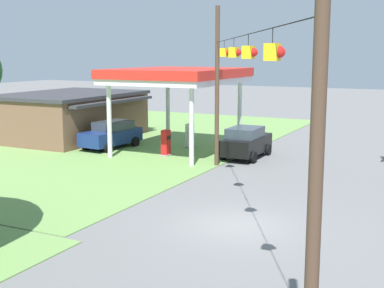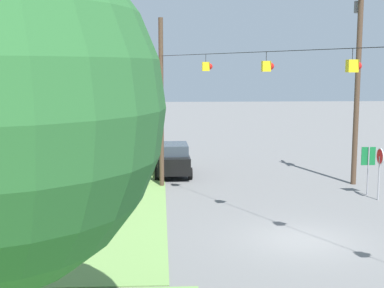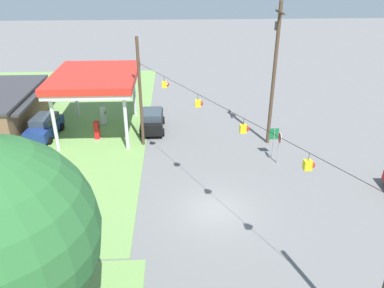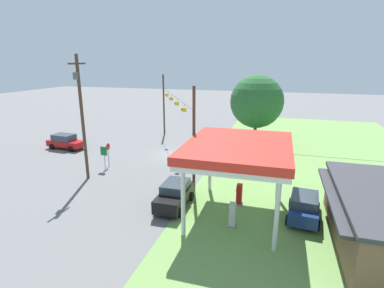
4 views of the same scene
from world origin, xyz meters
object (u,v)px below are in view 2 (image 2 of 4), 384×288
at_px(gas_station_canopy, 92,93).
at_px(fuel_pump_far, 97,158).
at_px(stop_sign_roadside, 380,162).
at_px(utility_pole_main, 358,68).
at_px(car_at_pumps_front, 173,159).
at_px(route_sign, 368,161).
at_px(fuel_pump_near, 90,168).
at_px(car_at_pumps_rear, 9,164).

relative_size(gas_station_canopy, fuel_pump_far, 5.29).
relative_size(stop_sign_roadside, utility_pole_main, 0.22).
distance_m(car_at_pumps_front, route_sign, 10.98).
distance_m(stop_sign_roadside, route_sign, 1.02).
bearing_deg(fuel_pump_far, car_at_pumps_front, -108.39).
height_order(car_at_pumps_front, utility_pole_main, utility_pole_main).
bearing_deg(route_sign, utility_pole_main, -5.18).
height_order(gas_station_canopy, route_sign, gas_station_canopy).
height_order(stop_sign_roadside, utility_pole_main, utility_pole_main).
distance_m(fuel_pump_far, stop_sign_roadside, 16.36).
bearing_deg(fuel_pump_far, fuel_pump_near, 180.00).
relative_size(gas_station_canopy, fuel_pump_near, 5.29).
relative_size(fuel_pump_far, utility_pole_main, 0.15).
xyz_separation_m(gas_station_canopy, utility_pole_main, (-2.88, -14.28, 1.42)).
xyz_separation_m(fuel_pump_far, car_at_pumps_rear, (-2.45, 4.58, 0.17)).
height_order(fuel_pump_far, utility_pole_main, utility_pole_main).
distance_m(route_sign, utility_pole_main, 5.18).
xyz_separation_m(stop_sign_roadside, utility_pole_main, (3.55, -0.08, 4.40)).
height_order(gas_station_canopy, car_at_pumps_rear, gas_station_canopy).
bearing_deg(stop_sign_roadside, utility_pole_main, 178.73).
height_order(stop_sign_roadside, route_sign, stop_sign_roadside).
bearing_deg(fuel_pump_far, car_at_pumps_rear, 118.16).
height_order(gas_station_canopy, car_at_pumps_front, gas_station_canopy).
bearing_deg(gas_station_canopy, route_sign, -111.12).
distance_m(car_at_pumps_rear, stop_sign_roadside, 19.62).
bearing_deg(car_at_pumps_rear, fuel_pump_near, 85.76).
bearing_deg(route_sign, car_at_pumps_rear, 76.15).
xyz_separation_m(car_at_pumps_front, utility_pole_main, (-2.97, -9.70, 5.24)).
height_order(fuel_pump_far, route_sign, route_sign).
height_order(fuel_pump_far, stop_sign_roadside, stop_sign_roadside).
bearing_deg(utility_pole_main, fuel_pump_near, 84.96).
height_order(car_at_pumps_front, route_sign, route_sign).
xyz_separation_m(fuel_pump_far, utility_pole_main, (-4.50, -14.28, 5.44)).
relative_size(fuel_pump_far, car_at_pumps_rear, 0.35).
xyz_separation_m(stop_sign_roadside, route_sign, (1.01, 0.15, -0.10)).
xyz_separation_m(car_at_pumps_rear, route_sign, (-4.59, -18.63, 0.77)).
bearing_deg(route_sign, car_at_pumps_front, 59.75).
xyz_separation_m(fuel_pump_near, stop_sign_roadside, (-4.81, -14.20, 1.04)).
distance_m(fuel_pump_near, fuel_pump_far, 3.24).
bearing_deg(utility_pole_main, car_at_pumps_rear, 83.81).
relative_size(gas_station_canopy, stop_sign_roadside, 3.44).
distance_m(fuel_pump_near, route_sign, 14.59).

